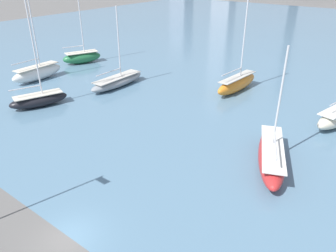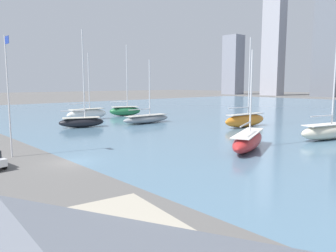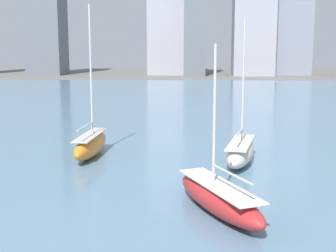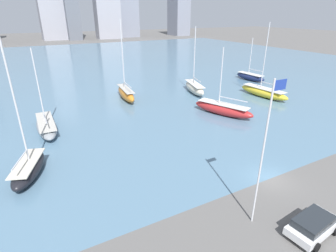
{
  "view_description": "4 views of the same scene",
  "coord_description": "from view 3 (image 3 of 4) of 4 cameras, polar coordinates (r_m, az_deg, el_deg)",
  "views": [
    {
      "loc": [
        15.16,
        -8.99,
        16.62
      ],
      "look_at": [
        -1.31,
        12.74,
        2.91
      ],
      "focal_mm": 35.0,
      "sensor_mm": 36.0,
      "label": 1
    },
    {
      "loc": [
        27.55,
        -13.05,
        7.13
      ],
      "look_at": [
        -3.28,
        14.67,
        1.73
      ],
      "focal_mm": 35.0,
      "sensor_mm": 36.0,
      "label": 2
    },
    {
      "loc": [
        4.92,
        -12.0,
        10.48
      ],
      "look_at": [
        4.19,
        15.63,
        5.83
      ],
      "focal_mm": 50.0,
      "sensor_mm": 36.0,
      "label": 3
    },
    {
      "loc": [
        -19.54,
        -14.73,
        15.37
      ],
      "look_at": [
        -4.77,
        13.03,
        1.82
      ],
      "focal_mm": 28.0,
      "sensor_mm": 36.0,
      "label": 4
    }
  ],
  "objects": [
    {
      "name": "harbor_water",
      "position": [
        82.81,
        -1.9,
        2.28
      ],
      "size": [
        180.0,
        140.0,
        0.0
      ],
      "color": "slate",
      "rests_on": "ground_plane"
    },
    {
      "name": "distant_city_skyline",
      "position": [
        182.44,
        -0.74,
        14.61
      ],
      "size": [
        204.85,
        21.37,
        71.85
      ],
      "color": "gray",
      "rests_on": "ground_plane"
    },
    {
      "name": "sailboat_orange",
      "position": [
        46.03,
        -9.39,
        -2.22
      ],
      "size": [
        2.61,
        9.51,
        14.5
      ],
      "rotation": [
        0.0,
        0.0,
        -0.08
      ],
      "color": "orange",
      "rests_on": "harbor_water"
    },
    {
      "name": "sailboat_cream",
      "position": [
        43.23,
        8.83,
        -3.11
      ],
      "size": [
        4.49,
        9.76,
        13.1
      ],
      "rotation": [
        0.0,
        0.0,
        -0.25
      ],
      "color": "beige",
      "rests_on": "harbor_water"
    },
    {
      "name": "sailboat_red",
      "position": [
        30.37,
        6.19,
        -8.69
      ],
      "size": [
        6.21,
        10.5,
        10.71
      ],
      "rotation": [
        0.0,
        0.0,
        0.4
      ],
      "color": "#B72828",
      "rests_on": "harbor_water"
    }
  ]
}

